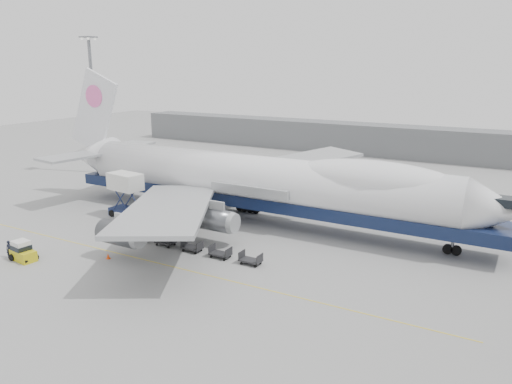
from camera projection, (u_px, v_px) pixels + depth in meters
The scene contains 15 objects.
ground at pixel (204, 248), 57.13m from camera, with size 260.00×260.00×0.00m, color gray.
apron_line at pixel (171, 266), 52.07m from camera, with size 60.00×0.15×0.01m, color gold.
hangar at pixel (338, 137), 120.06m from camera, with size 110.00×8.00×7.00m, color slate.
floodlight_mast at pixel (93, 98), 93.84m from camera, with size 2.40×2.40×25.43m.
airliner at pixel (260, 181), 65.55m from camera, with size 67.00×55.30×19.98m.
catering_truck at pixel (126, 193), 68.23m from camera, with size 5.44×4.07×6.14m.
baggage_tug at pixel (23, 252), 53.52m from camera, with size 3.11×1.94×2.15m.
ground_worker at pixel (10, 249), 54.23m from camera, with size 0.71×0.46×1.93m, color black.
traffic_cone at pixel (108, 256), 54.06m from camera, with size 0.43×0.43×0.63m.
dolly_0 at pixel (117, 231), 61.57m from camera, with size 2.30×1.35×1.30m.
dolly_1 at pixel (141, 236), 59.75m from camera, with size 2.30×1.35×1.30m.
dolly_2 at pixel (166, 241), 57.93m from camera, with size 2.30×1.35×1.30m.
dolly_3 at pixel (192, 247), 56.11m from camera, with size 2.30×1.35×1.30m.
dolly_4 at pixel (220, 253), 54.29m from camera, with size 2.30×1.35×1.30m.
dolly_5 at pixel (251, 260), 52.47m from camera, with size 2.30×1.35×1.30m.
Camera 1 is at (31.59, -43.86, 20.48)m, focal length 35.00 mm.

